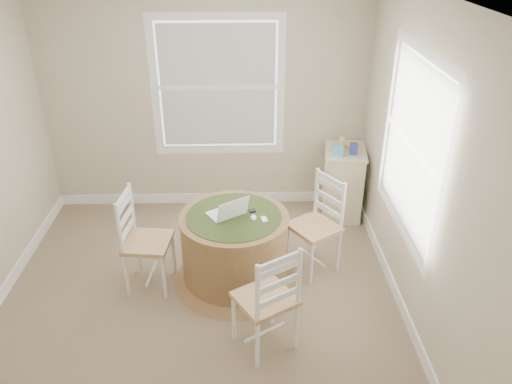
{
  "coord_description": "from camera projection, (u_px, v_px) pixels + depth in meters",
  "views": [
    {
      "loc": [
        0.41,
        -3.56,
        3.02
      ],
      "look_at": [
        0.53,
        0.45,
        0.86
      ],
      "focal_mm": 35.0,
      "sensor_mm": 36.0,
      "label": 1
    }
  ],
  "objects": [
    {
      "name": "room",
      "position": [
        213.0,
        162.0,
        4.08
      ],
      "size": [
        3.64,
        3.64,
        2.64
      ],
      "color": "#867455",
      "rests_on": "ground"
    },
    {
      "name": "round_table",
      "position": [
        235.0,
        246.0,
        4.62
      ],
      "size": [
        1.17,
        1.17,
        0.71
      ],
      "rotation": [
        0.0,
        0.0,
        0.23
      ],
      "color": "brown",
      "rests_on": "ground"
    },
    {
      "name": "chair_left",
      "position": [
        148.0,
        242.0,
        4.52
      ],
      "size": [
        0.44,
        0.46,
        0.95
      ],
      "primitive_type": null,
      "rotation": [
        0.0,
        0.0,
        1.46
      ],
      "color": "white",
      "rests_on": "ground"
    },
    {
      "name": "chair_near",
      "position": [
        265.0,
        298.0,
        3.84
      ],
      "size": [
        0.57,
        0.56,
        0.95
      ],
      "primitive_type": null,
      "rotation": [
        0.0,
        0.0,
        3.68
      ],
      "color": "white",
      "rests_on": "ground"
    },
    {
      "name": "chair_right",
      "position": [
        314.0,
        227.0,
        4.74
      ],
      "size": [
        0.57,
        0.57,
        0.95
      ],
      "primitive_type": null,
      "rotation": [
        0.0,
        0.0,
        -0.99
      ],
      "color": "white",
      "rests_on": "ground"
    },
    {
      "name": "laptop",
      "position": [
        228.0,
        212.0,
        4.47
      ],
      "size": [
        0.41,
        0.39,
        0.22
      ],
      "rotation": [
        0.0,
        0.0,
        3.71
      ],
      "color": "white",
      "rests_on": "round_table"
    },
    {
      "name": "mouse",
      "position": [
        254.0,
        218.0,
        4.43
      ],
      "size": [
        0.08,
        0.1,
        0.03
      ],
      "primitive_type": "ellipsoid",
      "rotation": [
        0.0,
        0.0,
        0.23
      ],
      "color": "white",
      "rests_on": "round_table"
    },
    {
      "name": "phone",
      "position": [
        264.0,
        220.0,
        4.42
      ],
      "size": [
        0.06,
        0.1,
        0.02
      ],
      "primitive_type": "cube",
      "rotation": [
        0.0,
        0.0,
        0.23
      ],
      "color": "#B7BABF",
      "rests_on": "round_table"
    },
    {
      "name": "keys",
      "position": [
        252.0,
        211.0,
        4.53
      ],
      "size": [
        0.07,
        0.06,
        0.02
      ],
      "primitive_type": "cube",
      "rotation": [
        0.0,
        0.0,
        0.23
      ],
      "color": "black",
      "rests_on": "round_table"
    },
    {
      "name": "corner_chest",
      "position": [
        343.0,
        182.0,
        5.73
      ],
      "size": [
        0.52,
        0.66,
        0.8
      ],
      "rotation": [
        0.0,
        0.0,
        -0.14
      ],
      "color": "beige",
      "rests_on": "ground"
    },
    {
      "name": "tissue_box",
      "position": [
        337.0,
        150.0,
        5.4
      ],
      "size": [
        0.14,
        0.14,
        0.1
      ],
      "primitive_type": "cube",
      "rotation": [
        0.0,
        0.0,
        -0.14
      ],
      "color": "#579DC6",
      "rests_on": "corner_chest"
    },
    {
      "name": "box_yellow",
      "position": [
        349.0,
        145.0,
        5.57
      ],
      "size": [
        0.16,
        0.12,
        0.06
      ],
      "primitive_type": "cube",
      "rotation": [
        0.0,
        0.0,
        -0.14
      ],
      "color": "gold",
      "rests_on": "corner_chest"
    },
    {
      "name": "box_blue",
      "position": [
        354.0,
        149.0,
        5.41
      ],
      "size": [
        0.09,
        0.09,
        0.12
      ],
      "primitive_type": "cube",
      "rotation": [
        0.0,
        0.0,
        -0.14
      ],
      "color": "#313494",
      "rests_on": "corner_chest"
    },
    {
      "name": "cup_cream",
      "position": [
        342.0,
        141.0,
        5.64
      ],
      "size": [
        0.07,
        0.07,
        0.09
      ],
      "primitive_type": "cylinder",
      "color": "beige",
      "rests_on": "corner_chest"
    }
  ]
}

